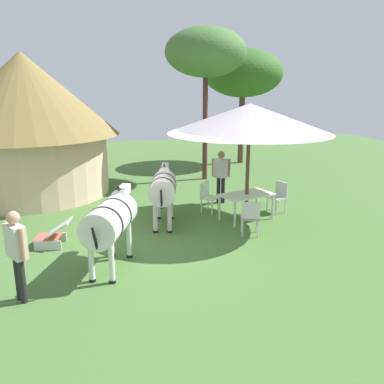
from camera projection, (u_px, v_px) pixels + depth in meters
ground_plane at (160, 235)px, 10.05m from camera, size 36.00×36.00×0.00m
thatched_hut at (27, 119)px, 13.23m from camera, size 6.05×6.05×4.70m
shade_umbrella at (249, 118)px, 10.47m from camera, size 4.35×4.35×3.18m
patio_dining_table at (247, 197)px, 11.02m from camera, size 1.62×1.20×0.74m
patio_chair_west_end at (250, 216)px, 9.84m from camera, size 0.55×0.53×0.90m
patio_chair_near_hut at (279, 195)px, 11.73m from camera, size 0.54×0.55×0.90m
patio_chair_east_end at (208, 195)px, 11.72m from camera, size 0.61×0.61×0.90m
guest_beside_umbrella at (221, 172)px, 12.54m from camera, size 0.52×0.41×1.66m
standing_watcher at (17, 248)px, 6.71m from camera, size 0.41×0.51×1.64m
striped_lounge_chair at (53, 236)px, 9.28m from camera, size 0.89×0.68×0.63m
zebra_nearest_camera at (163, 188)px, 10.51m from camera, size 0.99×2.09×1.57m
zebra_by_umbrella at (111, 220)px, 7.96m from camera, size 1.25×2.11×1.58m
acacia_tree_left_background at (243, 73)px, 18.43m from camera, size 3.68×3.68×5.30m
acacia_tree_behind_hut at (206, 53)px, 14.85m from camera, size 3.06×3.06×5.75m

